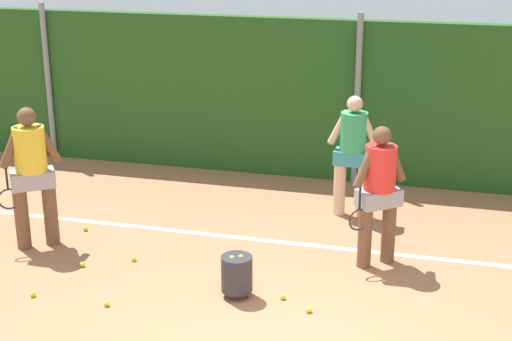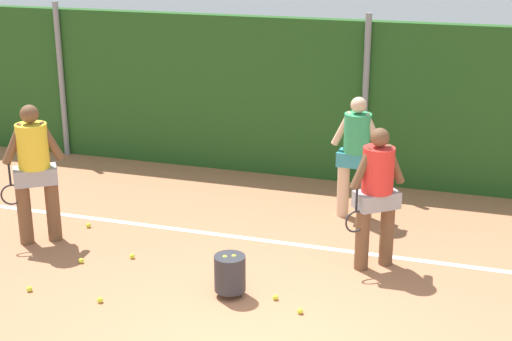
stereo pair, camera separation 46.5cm
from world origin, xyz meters
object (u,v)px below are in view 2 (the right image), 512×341
tennis_ball_3 (275,297)px  tennis_ball_7 (25,189)px  tennis_ball_9 (100,300)px  tennis_ball_5 (29,289)px  ball_hopper (230,273)px  tennis_ball_1 (88,225)px  player_backcourt_far (357,151)px  tennis_ball_4 (81,261)px  tennis_ball_11 (132,256)px  player_midcourt (377,191)px  tennis_ball_8 (300,311)px  player_foreground_near (34,167)px

tennis_ball_3 → tennis_ball_7: (-4.80, 2.25, 0.00)m
tennis_ball_3 → tennis_ball_9: (-1.87, -0.66, 0.00)m
tennis_ball_5 → tennis_ball_9: bearing=0.7°
ball_hopper → tennis_ball_1: 2.89m
player_backcourt_far → tennis_ball_1: 3.91m
tennis_ball_3 → tennis_ball_4: size_ratio=1.00×
player_backcourt_far → tennis_ball_9: bearing=59.1°
tennis_ball_4 → tennis_ball_11: size_ratio=1.00×
tennis_ball_1 → tennis_ball_3: same height
player_midcourt → player_backcourt_far: size_ratio=1.00×
player_backcourt_far → tennis_ball_9: 4.21m
tennis_ball_7 → tennis_ball_9: size_ratio=1.00×
player_backcourt_far → tennis_ball_8: 3.13m
player_foreground_near → tennis_ball_5: player_foreground_near is taller
tennis_ball_8 → tennis_ball_11: same height
tennis_ball_4 → tennis_ball_5: size_ratio=1.00×
player_foreground_near → player_backcourt_far: (3.84, 2.14, -0.05)m
player_foreground_near → player_backcourt_far: 4.39m
player_backcourt_far → tennis_ball_1: player_backcourt_far is taller
player_backcourt_far → tennis_ball_4: (-2.98, -2.58, -0.97)m
tennis_ball_4 → tennis_ball_11: bearing=29.9°
player_backcourt_far → tennis_ball_1: size_ratio=26.93×
player_midcourt → player_backcourt_far: bearing=-110.3°
player_foreground_near → tennis_ball_11: bearing=139.2°
player_foreground_near → player_backcourt_far: size_ratio=1.06×
tennis_ball_7 → tennis_ball_9: (2.93, -2.92, 0.00)m
tennis_ball_8 → tennis_ball_11: (-2.40, 0.72, 0.00)m
player_foreground_near → tennis_ball_5: bearing=81.7°
player_foreground_near → tennis_ball_8: (3.81, -0.84, -1.02)m
tennis_ball_11 → tennis_ball_7: bearing=147.4°
tennis_ball_7 → tennis_ball_8: bearing=-25.7°
player_midcourt → tennis_ball_1: (-4.00, 0.02, -0.97)m
player_backcourt_far → tennis_ball_7: (-5.18, -0.51, -0.97)m
tennis_ball_5 → tennis_ball_4: bearing=77.9°
tennis_ball_1 → tennis_ball_5: same height
tennis_ball_8 → player_backcourt_far: bearing=89.4°
player_foreground_near → tennis_ball_9: 2.28m
player_backcourt_far → tennis_ball_3: (-0.38, -2.76, -0.97)m
tennis_ball_3 → tennis_ball_5: bearing=-166.3°
ball_hopper → tennis_ball_8: size_ratio=7.78×
ball_hopper → tennis_ball_8: bearing=-10.2°
player_backcourt_far → tennis_ball_3: player_backcourt_far is taller
tennis_ball_11 → player_midcourt: bearing=13.5°
player_midcourt → tennis_ball_11: player_midcourt is taller
player_midcourt → tennis_ball_3: player_midcourt is taller
player_backcourt_far → ball_hopper: player_backcourt_far is taller
ball_hopper → tennis_ball_7: size_ratio=7.78×
tennis_ball_1 → tennis_ball_11: 1.27m
tennis_ball_1 → tennis_ball_8: 3.73m
player_foreground_near → tennis_ball_9: size_ratio=28.45×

